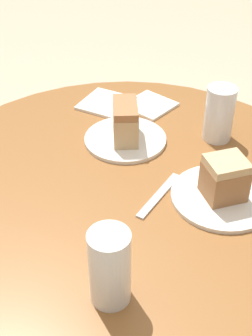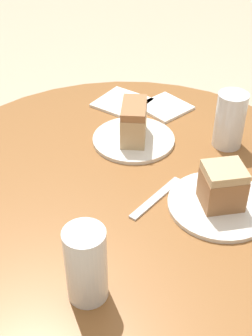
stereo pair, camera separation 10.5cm
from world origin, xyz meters
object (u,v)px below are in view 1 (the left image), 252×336
Objects in this scene: plate_near at (222,197)px; cake_slice_far at (125,121)px; plate_far at (125,139)px; glass_lemonade at (219,117)px; glass_water at (110,271)px; cake_slice_near at (225,178)px.

cake_slice_far is at bearing 77.23° from plate_near.
plate_near is 0.31m from plate_far.
glass_water is at bearing -173.18° from glass_lemonade.
cake_slice_near is 0.90× the size of cake_slice_far.
glass_water is (-0.35, 0.05, 0.06)m from plate_near.
plate_far is 1.68× the size of cake_slice_far.
glass_lemonade reaches higher than plate_far.
plate_near is at bearing -7.94° from glass_water.
plate_far is (0.07, 0.30, 0.00)m from plate_near.
glass_lemonade is at bearing 28.38° from cake_slice_near.
glass_water reaches higher than cake_slice_near.
glass_lemonade is 0.57m from glass_water.
glass_lemonade reaches higher than cake_slice_far.
cake_slice_far is 0.85× the size of glass_water.
plate_near is 0.32m from cake_slice_far.
cake_slice_far reaches higher than plate_near.
cake_slice_near is 0.35m from glass_water.
cake_slice_far is at bearing 77.23° from cake_slice_near.
glass_water is at bearing 172.06° from plate_near.
cake_slice_near reaches higher than plate_near.
plate_near and plate_far have the same top height.
plate_far is at bearing 77.23° from cake_slice_near.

